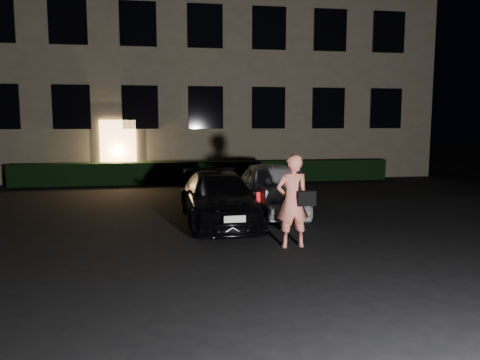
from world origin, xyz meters
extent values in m
plane|color=black|center=(0.00, 0.00, 0.00)|extent=(80.00, 80.00, 0.00)
cube|color=#716551|center=(0.00, 15.00, 6.00)|extent=(20.00, 8.00, 12.00)
cube|color=#FCB46C|center=(-3.50, 10.94, 1.25)|extent=(1.40, 0.10, 2.50)
cube|color=black|center=(-7.80, 10.94, 3.00)|extent=(1.40, 0.10, 1.70)
cube|color=black|center=(-5.20, 10.94, 3.00)|extent=(1.40, 0.10, 1.70)
cube|color=black|center=(-2.60, 10.94, 3.00)|extent=(1.40, 0.10, 1.70)
cube|color=black|center=(0.00, 10.94, 3.00)|extent=(1.40, 0.10, 1.70)
cube|color=black|center=(2.60, 10.94, 3.00)|extent=(1.40, 0.10, 1.70)
cube|color=black|center=(5.20, 10.94, 3.00)|extent=(1.40, 0.10, 1.70)
cube|color=black|center=(7.80, 10.94, 3.00)|extent=(1.40, 0.10, 1.70)
cube|color=black|center=(-5.20, 10.94, 6.20)|extent=(1.40, 0.10, 1.70)
cube|color=black|center=(-2.60, 10.94, 6.20)|extent=(1.40, 0.10, 1.70)
cube|color=black|center=(0.00, 10.94, 6.20)|extent=(1.40, 0.10, 1.70)
cube|color=black|center=(2.60, 10.94, 6.20)|extent=(1.40, 0.10, 1.70)
cube|color=black|center=(5.20, 10.94, 6.20)|extent=(1.40, 0.10, 1.70)
cube|color=black|center=(7.80, 10.94, 6.20)|extent=(1.40, 0.10, 1.70)
cube|color=black|center=(0.00, 10.50, 0.42)|extent=(15.00, 0.70, 0.85)
imported|color=black|center=(-0.44, 2.97, 0.60)|extent=(1.78, 4.17, 1.20)
cube|color=white|center=(0.48, 2.23, 0.74)|extent=(0.10, 0.86, 0.40)
cube|color=silver|center=(-0.39, 0.82, 0.52)|extent=(0.44, 0.05, 0.13)
imported|color=white|center=(1.09, 3.94, 0.68)|extent=(1.96, 4.11, 1.36)
cube|color=red|center=(0.35, 2.10, 0.74)|extent=(0.09, 0.06, 0.23)
cube|color=red|center=(1.47, 2.00, 0.74)|extent=(0.09, 0.06, 0.23)
cube|color=silver|center=(0.91, 2.00, 0.51)|extent=(0.45, 0.08, 0.13)
imported|color=#FB7E69|center=(0.69, 0.50, 0.91)|extent=(0.69, 0.48, 1.82)
cube|color=black|center=(0.93, 0.39, 0.98)|extent=(0.38, 0.19, 0.29)
cube|color=black|center=(0.80, 0.42, 1.39)|extent=(0.05, 0.06, 0.56)
camera|label=1|loc=(-1.79, -8.16, 2.45)|focal=35.00mm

